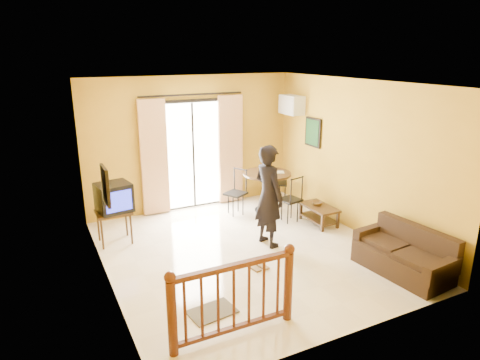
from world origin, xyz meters
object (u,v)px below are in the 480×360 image
television (114,197)px  sofa (405,256)px  standing_person (269,196)px  dining_table (267,181)px  coffee_table (319,212)px

television → sofa: (3.72, -3.06, -0.57)m
sofa → standing_person: 2.35m
television → dining_table: bearing=-5.7°
television → sofa: size_ratio=0.39×
coffee_table → sofa: size_ratio=0.51×
dining_table → standing_person: 1.66m
television → standing_person: standing_person is taller
dining_table → sofa: (0.56, -3.24, -0.39)m
sofa → coffee_table: bearing=84.9°
dining_table → sofa: bearing=-80.1°
coffee_table → standing_person: standing_person is taller
dining_table → coffee_table: bearing=-62.3°
sofa → dining_table: bearing=94.8°
dining_table → sofa: size_ratio=0.64×
dining_table → television: bearing=-176.8°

